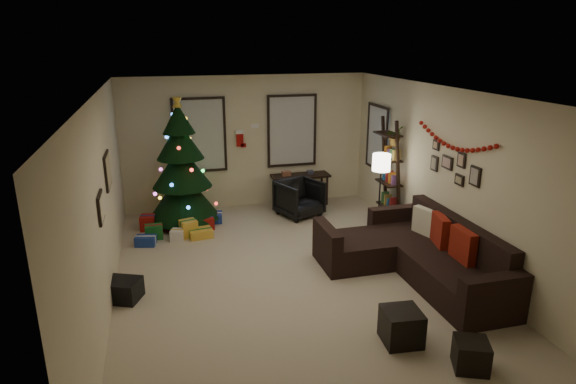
# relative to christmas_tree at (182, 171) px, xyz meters

# --- Properties ---
(floor) EXTENTS (7.00, 7.00, 0.00)m
(floor) POSITION_rel_christmas_tree_xyz_m (1.37, -2.73, -1.03)
(floor) COLOR tan
(floor) RESTS_ON ground
(ceiling) EXTENTS (7.00, 7.00, 0.00)m
(ceiling) POSITION_rel_christmas_tree_xyz_m (1.37, -2.73, 1.67)
(ceiling) COLOR white
(ceiling) RESTS_ON floor
(wall_back) EXTENTS (5.00, 0.00, 5.00)m
(wall_back) POSITION_rel_christmas_tree_xyz_m (1.37, 0.77, 0.32)
(wall_back) COLOR beige
(wall_back) RESTS_ON floor
(wall_front) EXTENTS (5.00, 0.00, 5.00)m
(wall_front) POSITION_rel_christmas_tree_xyz_m (1.37, -6.23, 0.32)
(wall_front) COLOR beige
(wall_front) RESTS_ON floor
(wall_left) EXTENTS (0.00, 7.00, 7.00)m
(wall_left) POSITION_rel_christmas_tree_xyz_m (-1.13, -2.73, 0.32)
(wall_left) COLOR beige
(wall_left) RESTS_ON floor
(wall_right) EXTENTS (0.00, 7.00, 7.00)m
(wall_right) POSITION_rel_christmas_tree_xyz_m (3.87, -2.73, 0.32)
(wall_right) COLOR beige
(wall_right) RESTS_ON floor
(window_back_left) EXTENTS (1.05, 0.06, 1.50)m
(window_back_left) POSITION_rel_christmas_tree_xyz_m (0.42, 0.74, 0.52)
(window_back_left) COLOR #728CB2
(window_back_left) RESTS_ON wall_back
(window_back_right) EXTENTS (1.05, 0.06, 1.50)m
(window_back_right) POSITION_rel_christmas_tree_xyz_m (2.32, 0.74, 0.52)
(window_back_right) COLOR #728CB2
(window_back_right) RESTS_ON wall_back
(window_right_wall) EXTENTS (0.06, 0.90, 1.30)m
(window_right_wall) POSITION_rel_christmas_tree_xyz_m (3.84, -0.18, 0.47)
(window_right_wall) COLOR #728CB2
(window_right_wall) RESTS_ON wall_right
(christmas_tree) EXTENTS (1.33, 1.33, 2.48)m
(christmas_tree) POSITION_rel_christmas_tree_xyz_m (0.00, 0.00, 0.00)
(christmas_tree) COLOR black
(christmas_tree) RESTS_ON floor
(presents) EXTENTS (1.58, 1.09, 0.30)m
(presents) POSITION_rel_christmas_tree_xyz_m (-0.10, -0.53, -0.91)
(presents) COLOR maroon
(presents) RESTS_ON floor
(sofa) EXTENTS (1.95, 2.82, 0.88)m
(sofa) POSITION_rel_christmas_tree_xyz_m (3.21, -3.05, -0.74)
(sofa) COLOR black
(sofa) RESTS_ON floor
(pillow_red_a) EXTENTS (0.14, 0.49, 0.48)m
(pillow_red_a) POSITION_rel_christmas_tree_xyz_m (3.58, -3.60, -0.39)
(pillow_red_a) COLOR maroon
(pillow_red_a) RESTS_ON sofa
(pillow_red_b) EXTENTS (0.23, 0.50, 0.48)m
(pillow_red_b) POSITION_rel_christmas_tree_xyz_m (3.58, -3.02, -0.39)
(pillow_red_b) COLOR maroon
(pillow_red_b) RESTS_ON sofa
(pillow_cream) EXTENTS (0.24, 0.44, 0.43)m
(pillow_cream) POSITION_rel_christmas_tree_xyz_m (3.58, -2.58, -0.40)
(pillow_cream) COLOR beige
(pillow_cream) RESTS_ON sofa
(ottoman_near) EXTENTS (0.47, 0.47, 0.41)m
(ottoman_near) POSITION_rel_christmas_tree_xyz_m (2.18, -4.57, -0.82)
(ottoman_near) COLOR black
(ottoman_near) RESTS_ON floor
(ottoman_far) EXTENTS (0.46, 0.46, 0.33)m
(ottoman_far) POSITION_rel_christmas_tree_xyz_m (2.67, -5.20, -0.86)
(ottoman_far) COLOR black
(ottoman_far) RESTS_ON floor
(desk) EXTENTS (1.22, 0.44, 0.66)m
(desk) POSITION_rel_christmas_tree_xyz_m (2.45, 0.49, -0.45)
(desk) COLOR black
(desk) RESTS_ON floor
(desk_chair) EXTENTS (0.91, 0.88, 0.73)m
(desk_chair) POSITION_rel_christmas_tree_xyz_m (2.24, -0.16, -0.66)
(desk_chair) COLOR black
(desk_chair) RESTS_ON floor
(bookshelf) EXTENTS (0.30, 0.60, 2.04)m
(bookshelf) POSITION_rel_christmas_tree_xyz_m (3.67, -1.13, -0.04)
(bookshelf) COLOR black
(bookshelf) RESTS_ON floor
(potted_plant) EXTENTS (0.51, 0.52, 0.43)m
(potted_plant) POSITION_rel_christmas_tree_xyz_m (3.67, -1.22, 0.76)
(potted_plant) COLOR #4C4C4C
(potted_plant) RESTS_ON bookshelf
(floor_lamp) EXTENTS (0.31, 0.31, 1.48)m
(floor_lamp) POSITION_rel_christmas_tree_xyz_m (3.32, -1.47, 0.21)
(floor_lamp) COLOR black
(floor_lamp) RESTS_ON floor
(art_map) EXTENTS (0.04, 0.60, 0.50)m
(art_map) POSITION_rel_christmas_tree_xyz_m (-1.11, -1.83, 0.56)
(art_map) COLOR black
(art_map) RESTS_ON wall_left
(art_abstract) EXTENTS (0.04, 0.45, 0.35)m
(art_abstract) POSITION_rel_christmas_tree_xyz_m (-1.11, -3.03, 0.41)
(art_abstract) COLOR black
(art_abstract) RESTS_ON wall_left
(gallery) EXTENTS (0.03, 1.25, 0.54)m
(gallery) POSITION_rel_christmas_tree_xyz_m (3.85, -2.80, 0.55)
(gallery) COLOR black
(gallery) RESTS_ON wall_right
(garland) EXTENTS (0.08, 1.90, 0.30)m
(garland) POSITION_rel_christmas_tree_xyz_m (3.82, -2.77, 0.93)
(garland) COLOR #A5140C
(garland) RESTS_ON wall_right
(stocking_left) EXTENTS (0.20, 0.05, 0.36)m
(stocking_left) POSITION_rel_christmas_tree_xyz_m (1.23, 0.72, 0.43)
(stocking_left) COLOR #990F0C
(stocking_left) RESTS_ON wall_back
(stocking_right) EXTENTS (0.20, 0.05, 0.36)m
(stocking_right) POSITION_rel_christmas_tree_xyz_m (1.56, 0.80, 0.53)
(stocking_right) COLOR #990F0C
(stocking_right) RESTS_ON wall_back
(storage_bin) EXTENTS (0.68, 0.58, 0.29)m
(storage_bin) POSITION_rel_christmas_tree_xyz_m (-1.05, -2.69, -0.88)
(storage_bin) COLOR black
(storage_bin) RESTS_ON floor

